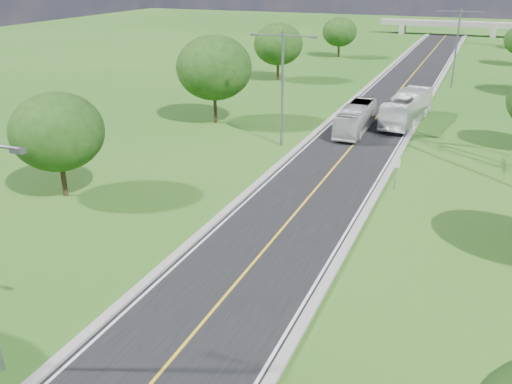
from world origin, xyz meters
TOP-DOWN VIEW (x-y plane):
  - ground at (0.00, 60.00)m, footprint 260.00×260.00m
  - road at (0.00, 66.00)m, footprint 8.00×150.00m
  - curb_left at (-4.25, 66.00)m, footprint 0.50×150.00m
  - curb_right at (4.25, 66.00)m, footprint 0.50×150.00m
  - speed_limit_sign at (5.20, 37.98)m, footprint 0.55×0.09m
  - overpass at (0.00, 140.00)m, footprint 30.00×3.00m
  - streetlight_mid_left at (-6.00, 45.00)m, footprint 5.90×0.25m
  - streetlight_far_right at (6.00, 78.00)m, footprint 5.90×0.25m
  - tree_lb at (-16.00, 28.00)m, footprint 6.30×6.30m
  - tree_lc at (-15.00, 50.00)m, footprint 7.56×7.56m
  - tree_ld at (-17.00, 74.00)m, footprint 6.72×6.72m
  - tree_le at (-14.50, 98.00)m, footprint 5.88×5.88m
  - bus_outbound at (3.20, 56.93)m, footprint 3.81×11.54m
  - bus_inbound at (-0.86, 51.77)m, footprint 2.29×9.51m

SIDE VIEW (x-z plane):
  - ground at x=0.00m, z-range 0.00..0.00m
  - road at x=0.00m, z-range 0.00..0.06m
  - curb_left at x=-4.25m, z-range 0.00..0.22m
  - curb_right at x=4.25m, z-range 0.00..0.22m
  - bus_inbound at x=-0.86m, z-range 0.06..2.70m
  - speed_limit_sign at x=5.20m, z-range 0.40..2.80m
  - bus_outbound at x=3.20m, z-range 0.06..3.22m
  - overpass at x=0.00m, z-range 0.81..4.01m
  - tree_le at x=-14.50m, z-range 0.91..7.75m
  - tree_lb at x=-16.00m, z-range 0.98..8.31m
  - tree_ld at x=-17.00m, z-range 1.05..8.86m
  - tree_lc at x=-15.00m, z-range 1.18..9.97m
  - streetlight_mid_left at x=-6.00m, z-range 0.94..10.94m
  - streetlight_far_right at x=6.00m, z-range 0.94..10.94m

